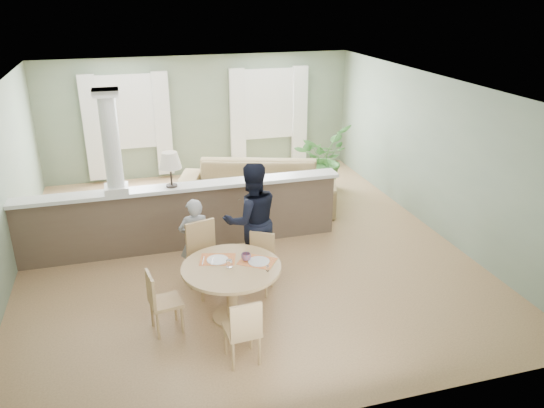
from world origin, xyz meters
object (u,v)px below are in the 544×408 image
object	(u,v)px
chair_near	(244,329)
chair_side	(160,299)
houseplant	(321,158)
man_person	(252,220)
sofa	(257,187)
child_person	(195,240)
chair_far_man	(260,260)
chair_far_boy	(205,254)
dining_table	(232,277)

from	to	relation	value
chair_near	chair_side	size ratio (longest dim) A/B	1.02
houseplant	man_person	bearing A→B (deg)	-125.80
chair_near	sofa	bearing A→B (deg)	-110.36
houseplant	chair_side	xyz separation A→B (m)	(-3.79, -4.34, -0.22)
child_person	chair_far_man	bearing A→B (deg)	146.26
chair_side	child_person	xyz separation A→B (m)	(0.62, 1.18, 0.18)
sofa	chair_far_boy	size ratio (longest dim) A/B	2.97
dining_table	chair_side	size ratio (longest dim) A/B	1.52
chair_far_man	chair_side	size ratio (longest dim) A/B	1.01
chair_far_boy	chair_side	xyz separation A→B (m)	(-0.71, -0.86, -0.10)
sofa	houseplant	distance (m)	1.79
chair_near	chair_far_boy	bearing A→B (deg)	-89.24
chair_far_boy	man_person	world-z (taller)	man_person
houseplant	chair_far_boy	world-z (taller)	houseplant
sofa	dining_table	world-z (taller)	sofa
dining_table	chair_far_man	bearing A→B (deg)	49.09
sofa	chair_far_boy	world-z (taller)	chair_far_boy
chair_far_boy	child_person	bearing A→B (deg)	89.82
dining_table	man_person	distance (m)	1.22
chair_side	houseplant	bearing A→B (deg)	-50.49
chair_far_boy	chair_far_man	xyz separation A→B (m)	(0.75, -0.20, -0.10)
dining_table	chair_far_boy	world-z (taller)	chair_far_boy
houseplant	child_person	world-z (taller)	houseplant
chair_side	man_person	world-z (taller)	man_person
child_person	man_person	world-z (taller)	man_person
chair_side	chair_far_boy	bearing A→B (deg)	-48.83
houseplant	chair_far_man	xyz separation A→B (m)	(-2.33, -3.68, -0.21)
chair_far_boy	child_person	world-z (taller)	child_person
dining_table	houseplant	bearing A→B (deg)	56.37
chair_far_boy	chair_far_man	size ratio (longest dim) A/B	1.21
chair_far_boy	chair_side	distance (m)	1.12
dining_table	chair_near	size ratio (longest dim) A/B	1.49
sofa	dining_table	xyz separation A→B (m)	(-1.24, -3.56, 0.17)
dining_table	chair_side	world-z (taller)	dining_table
chair_far_man	man_person	bearing A→B (deg)	122.51
sofa	chair_near	xyz separation A→B (m)	(-1.31, -4.50, 0.03)
sofa	chair_near	world-z (taller)	sofa
sofa	chair_near	bearing A→B (deg)	-87.67
sofa	chair_side	distance (m)	4.20
chair_near	child_person	world-z (taller)	child_person
dining_table	chair_near	distance (m)	0.95
houseplant	chair_side	bearing A→B (deg)	-131.09
dining_table	chair_far_man	world-z (taller)	dining_table
sofa	child_person	bearing A→B (deg)	-104.04
chair_far_man	houseplant	bearing A→B (deg)	89.57
chair_far_man	child_person	world-z (taller)	child_person
chair_far_boy	chair_far_man	world-z (taller)	chair_far_boy
houseplant	chair_far_man	size ratio (longest dim) A/B	1.61
houseplant	man_person	distance (m)	3.99
chair_far_boy	chair_side	size ratio (longest dim) A/B	1.22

